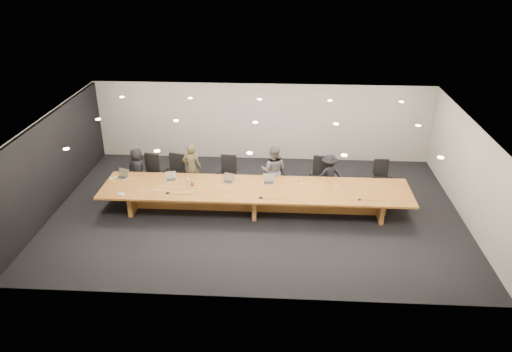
{
  "coord_description": "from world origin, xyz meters",
  "views": [
    {
      "loc": [
        0.79,
        -12.96,
        7.26
      ],
      "look_at": [
        0.0,
        0.3,
        1.0
      ],
      "focal_mm": 35.0,
      "sensor_mm": 36.0,
      "label": 1
    }
  ],
  "objects_px": {
    "chair_mid_right": "(276,176)",
    "person_d": "(329,175)",
    "chair_far_right": "(381,178)",
    "laptop_d": "(269,179)",
    "laptop_a": "(121,174)",
    "paper_cup_near": "(302,185)",
    "av_box": "(121,194)",
    "chair_left": "(174,173)",
    "person_a": "(137,169)",
    "person_c": "(273,170)",
    "laptop_c": "(228,179)",
    "amber_mug": "(192,184)",
    "chair_mid_left": "(228,174)",
    "conference_table": "(255,195)",
    "person_b": "(192,168)",
    "mic_left": "(168,193)",
    "laptop_b": "(171,177)",
    "paper_cup_far": "(336,187)",
    "water_bottle": "(188,182)",
    "chair_far_left": "(149,173)",
    "mic_right": "(360,199)",
    "chair_right": "(320,176)"
  },
  "relations": [
    {
      "from": "chair_mid_right",
      "to": "person_d",
      "type": "bearing_deg",
      "value": -16.99
    },
    {
      "from": "chair_far_right",
      "to": "laptop_d",
      "type": "bearing_deg",
      "value": -165.7
    },
    {
      "from": "chair_far_right",
      "to": "laptop_a",
      "type": "xyz_separation_m",
      "value": [
        -7.98,
        -0.91,
        0.33
      ]
    },
    {
      "from": "paper_cup_near",
      "to": "av_box",
      "type": "bearing_deg",
      "value": -170.43
    },
    {
      "from": "chair_far_right",
      "to": "chair_left",
      "type": "bearing_deg",
      "value": 179.52
    },
    {
      "from": "person_a",
      "to": "person_c",
      "type": "relative_size",
      "value": 0.86
    },
    {
      "from": "person_d",
      "to": "laptop_c",
      "type": "distance_m",
      "value": 3.2
    },
    {
      "from": "amber_mug",
      "to": "chair_mid_left",
      "type": "bearing_deg",
      "value": 52.75
    },
    {
      "from": "conference_table",
      "to": "person_b",
      "type": "bearing_deg",
      "value": 149.86
    },
    {
      "from": "chair_left",
      "to": "mic_left",
      "type": "height_order",
      "value": "chair_left"
    },
    {
      "from": "laptop_a",
      "to": "laptop_c",
      "type": "height_order",
      "value": "laptop_a"
    },
    {
      "from": "chair_mid_right",
      "to": "mic_left",
      "type": "distance_m",
      "value": 3.55
    },
    {
      "from": "conference_table",
      "to": "person_d",
      "type": "relative_size",
      "value": 6.68
    },
    {
      "from": "chair_far_right",
      "to": "amber_mug",
      "type": "xyz_separation_m",
      "value": [
        -5.74,
        -1.3,
        0.24
      ]
    },
    {
      "from": "person_d",
      "to": "paper_cup_near",
      "type": "xyz_separation_m",
      "value": [
        -0.87,
        -0.98,
        0.12
      ]
    },
    {
      "from": "laptop_b",
      "to": "paper_cup_far",
      "type": "distance_m",
      "value": 4.92
    },
    {
      "from": "water_bottle",
      "to": "chair_far_right",
      "type": "bearing_deg",
      "value": 11.74
    },
    {
      "from": "laptop_a",
      "to": "mic_left",
      "type": "height_order",
      "value": "laptop_a"
    },
    {
      "from": "person_b",
      "to": "paper_cup_near",
      "type": "xyz_separation_m",
      "value": [
        3.44,
        -0.98,
        -0.01
      ]
    },
    {
      "from": "amber_mug",
      "to": "paper_cup_far",
      "type": "height_order",
      "value": "amber_mug"
    },
    {
      "from": "chair_left",
      "to": "water_bottle",
      "type": "relative_size",
      "value": 5.94
    },
    {
      "from": "person_d",
      "to": "laptop_b",
      "type": "xyz_separation_m",
      "value": [
        -4.78,
        -0.84,
        0.2
      ]
    },
    {
      "from": "conference_table",
      "to": "av_box",
      "type": "distance_m",
      "value": 3.85
    },
    {
      "from": "chair_mid_right",
      "to": "laptop_d",
      "type": "relative_size",
      "value": 3.11
    },
    {
      "from": "chair_mid_left",
      "to": "person_a",
      "type": "relative_size",
      "value": 0.84
    },
    {
      "from": "laptop_a",
      "to": "paper_cup_near",
      "type": "distance_m",
      "value": 5.45
    },
    {
      "from": "conference_table",
      "to": "person_b",
      "type": "xyz_separation_m",
      "value": [
        -2.09,
        1.21,
        0.28
      ]
    },
    {
      "from": "chair_mid_left",
      "to": "paper_cup_near",
      "type": "height_order",
      "value": "chair_mid_left"
    },
    {
      "from": "chair_far_left",
      "to": "av_box",
      "type": "relative_size",
      "value": 6.2
    },
    {
      "from": "chair_mid_right",
      "to": "person_d",
      "type": "distance_m",
      "value": 1.66
    },
    {
      "from": "chair_mid_right",
      "to": "paper_cup_far",
      "type": "relative_size",
      "value": 13.63
    },
    {
      "from": "laptop_d",
      "to": "paper_cup_far",
      "type": "relative_size",
      "value": 4.39
    },
    {
      "from": "laptop_b",
      "to": "paper_cup_near",
      "type": "relative_size",
      "value": 4.0
    },
    {
      "from": "amber_mug",
      "to": "mic_right",
      "type": "xyz_separation_m",
      "value": [
        4.81,
        -0.59,
        -0.04
      ]
    },
    {
      "from": "person_b",
      "to": "laptop_c",
      "type": "bearing_deg",
      "value": 139.22
    },
    {
      "from": "chair_far_right",
      "to": "laptop_d",
      "type": "relative_size",
      "value": 3.24
    },
    {
      "from": "paper_cup_far",
      "to": "person_b",
      "type": "bearing_deg",
      "value": 166.35
    },
    {
      "from": "chair_far_left",
      "to": "chair_mid_left",
      "type": "bearing_deg",
      "value": 17.26
    },
    {
      "from": "laptop_b",
      "to": "laptop_d",
      "type": "xyz_separation_m",
      "value": [
        2.93,
        -0.04,
        0.01
      ]
    },
    {
      "from": "chair_far_left",
      "to": "chair_mid_right",
      "type": "distance_m",
      "value": 4.03
    },
    {
      "from": "person_d",
      "to": "water_bottle",
      "type": "xyz_separation_m",
      "value": [
        -4.22,
        -1.09,
        0.18
      ]
    },
    {
      "from": "chair_right",
      "to": "chair_far_right",
      "type": "distance_m",
      "value": 1.93
    },
    {
      "from": "person_b",
      "to": "chair_mid_right",
      "type": "bearing_deg",
      "value": 177.17
    },
    {
      "from": "chair_right",
      "to": "laptop_b",
      "type": "distance_m",
      "value": 4.62
    },
    {
      "from": "av_box",
      "to": "mic_left",
      "type": "height_order",
      "value": "mic_left"
    },
    {
      "from": "laptop_b",
      "to": "person_d",
      "type": "bearing_deg",
      "value": -9.77
    },
    {
      "from": "conference_table",
      "to": "chair_left",
      "type": "height_order",
      "value": "chair_left"
    },
    {
      "from": "chair_mid_left",
      "to": "conference_table",
      "type": "bearing_deg",
      "value": -48.12
    },
    {
      "from": "chair_left",
      "to": "water_bottle",
      "type": "xyz_separation_m",
      "value": [
        0.66,
        -1.08,
        0.25
      ]
    },
    {
      "from": "chair_right",
      "to": "laptop_a",
      "type": "relative_size",
      "value": 3.41
    }
  ]
}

